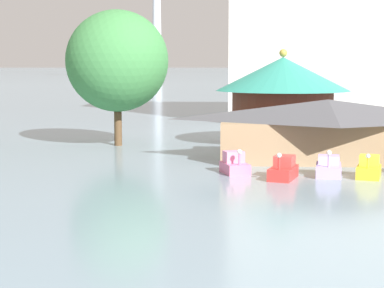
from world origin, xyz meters
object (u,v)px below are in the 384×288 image
Objects in this scene: background_building_block at (356,6)px; pedal_boat_pink at (235,165)px; pedal_boat_red at (283,170)px; boathouse at (328,128)px; green_roof_pavilion at (283,95)px; pedal_boat_yellow at (369,169)px; pedal_boat_lavender at (329,168)px; shoreline_tree_mid at (117,61)px.

pedal_boat_pink is at bearing -109.51° from background_building_block.
boathouse is at bearing 173.20° from pedal_boat_red.
green_roof_pavilion is (1.14, 17.87, 3.78)m from pedal_boat_red.
green_roof_pavilion is at bearing -150.79° from pedal_boat_yellow.
pedal_boat_pink is 0.85× the size of pedal_boat_red.
background_building_block is (8.78, 42.18, 13.50)m from pedal_boat_lavender.
boathouse reaches higher than pedal_boat_pink.
pedal_boat_lavender is 17.10m from green_roof_pavilion.
background_building_block is at bearing 77.24° from boathouse.
pedal_boat_pink is at bearing -54.09° from shoreline_tree_mid.
pedal_boat_red is (3.01, -1.88, 0.00)m from pedal_boat_pink.
pedal_boat_lavender is 22.68m from shoreline_tree_mid.
pedal_boat_pink is 0.08× the size of background_building_block.
green_roof_pavilion is (4.14, 15.98, 3.78)m from pedal_boat_pink.
background_building_block reaches higher than boathouse.
boathouse is at bearing -22.93° from shoreline_tree_mid.
shoreline_tree_mid is at bearing -162.27° from pedal_boat_pink.
shoreline_tree_mid reaches higher than green_roof_pavilion.
shoreline_tree_mid is at bearing -124.28° from pedal_boat_lavender.
pedal_boat_red is 9.64m from boathouse.
pedal_boat_pink is 16.94m from green_roof_pavilion.
shoreline_tree_mid reaches higher than pedal_boat_red.
boathouse reaches higher than pedal_boat_red.
pedal_boat_yellow is at bearing 84.94° from pedal_boat_lavender.
pedal_boat_pink is 0.15× the size of boathouse.
background_building_block reaches higher than pedal_boat_lavender.
pedal_boat_lavender is 0.09× the size of background_building_block.
pedal_boat_yellow is at bearing -98.48° from background_building_block.
pedal_boat_pink is 0.87× the size of pedal_boat_lavender.
pedal_boat_lavender is at bearing 130.91° from pedal_boat_red.
pedal_boat_lavender is 7.63m from boathouse.
pedal_boat_red is 18.30m from green_roof_pavilion.
pedal_boat_lavender is at bearing -42.15° from shoreline_tree_mid.
boathouse is 1.46× the size of shoreline_tree_mid.
pedal_boat_pink is 0.22× the size of shoreline_tree_mid.
boathouse is at bearing -102.76° from background_building_block.
shoreline_tree_mid is (-18.46, 15.08, 6.72)m from pedal_boat_yellow.
pedal_boat_pink is at bearing -135.30° from boathouse.
pedal_boat_pink is at bearing -87.74° from pedal_boat_lavender.
pedal_boat_pink is 1.01× the size of pedal_boat_yellow.
shoreline_tree_mid is (-16.05, 14.53, 6.76)m from pedal_boat_lavender.
pedal_boat_yellow is at bearing -76.17° from green_roof_pavilion.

